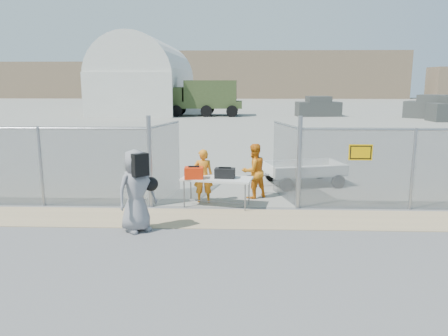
{
  "coord_description": "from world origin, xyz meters",
  "views": [
    {
      "loc": [
        0.41,
        -9.47,
        3.4
      ],
      "look_at": [
        0.0,
        2.0,
        1.1
      ],
      "focal_mm": 35.0,
      "sensor_mm": 36.0,
      "label": 1
    }
  ],
  "objects_px": {
    "folding_table": "(217,192)",
    "utility_trailer": "(304,173)",
    "security_worker_right": "(254,171)",
    "visitor": "(136,191)",
    "security_worker_left": "(203,176)"
  },
  "relations": [
    {
      "from": "folding_table",
      "to": "utility_trailer",
      "type": "bearing_deg",
      "value": 54.1
    },
    {
      "from": "security_worker_right",
      "to": "visitor",
      "type": "distance_m",
      "value": 4.06
    },
    {
      "from": "visitor",
      "to": "utility_trailer",
      "type": "height_order",
      "value": "visitor"
    },
    {
      "from": "folding_table",
      "to": "visitor",
      "type": "bearing_deg",
      "value": -119.52
    },
    {
      "from": "security_worker_left",
      "to": "security_worker_right",
      "type": "height_order",
      "value": "security_worker_right"
    },
    {
      "from": "security_worker_right",
      "to": "visitor",
      "type": "height_order",
      "value": "visitor"
    },
    {
      "from": "folding_table",
      "to": "security_worker_left",
      "type": "bearing_deg",
      "value": 147.41
    },
    {
      "from": "security_worker_right",
      "to": "utility_trailer",
      "type": "height_order",
      "value": "security_worker_right"
    },
    {
      "from": "folding_table",
      "to": "security_worker_left",
      "type": "distance_m",
      "value": 0.67
    },
    {
      "from": "security_worker_left",
      "to": "utility_trailer",
      "type": "bearing_deg",
      "value": -149.3
    },
    {
      "from": "security_worker_left",
      "to": "utility_trailer",
      "type": "distance_m",
      "value": 3.9
    },
    {
      "from": "security_worker_right",
      "to": "visitor",
      "type": "xyz_separation_m",
      "value": [
        -2.76,
        -2.98,
        0.14
      ]
    },
    {
      "from": "visitor",
      "to": "utility_trailer",
      "type": "distance_m",
      "value": 6.51
    },
    {
      "from": "security_worker_left",
      "to": "folding_table",
      "type": "bearing_deg",
      "value": 132.27
    },
    {
      "from": "security_worker_left",
      "to": "visitor",
      "type": "height_order",
      "value": "visitor"
    }
  ]
}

